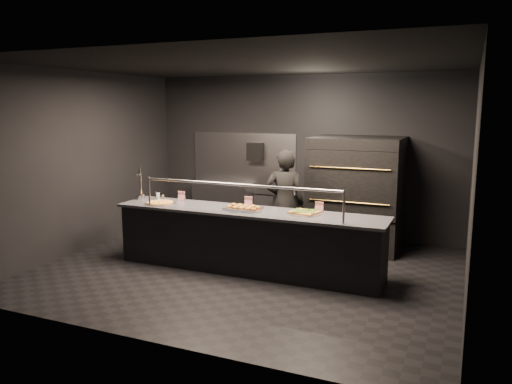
# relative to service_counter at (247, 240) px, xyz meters

# --- Properties ---
(room) EXTENTS (6.04, 6.00, 3.00)m
(room) POSITION_rel_service_counter_xyz_m (-0.02, 0.05, 1.03)
(room) COLOR black
(room) RESTS_ON ground
(service_counter) EXTENTS (4.10, 0.78, 1.37)m
(service_counter) POSITION_rel_service_counter_xyz_m (0.00, 0.00, 0.00)
(service_counter) COLOR black
(service_counter) RESTS_ON ground
(pizza_oven) EXTENTS (1.50, 1.23, 1.91)m
(pizza_oven) POSITION_rel_service_counter_xyz_m (1.20, 1.90, 0.50)
(pizza_oven) COLOR black
(pizza_oven) RESTS_ON ground
(prep_shelf) EXTENTS (1.20, 0.35, 0.90)m
(prep_shelf) POSITION_rel_service_counter_xyz_m (-1.60, 2.32, -0.01)
(prep_shelf) COLOR #99999E
(prep_shelf) RESTS_ON ground
(towel_dispenser) EXTENTS (0.30, 0.20, 0.35)m
(towel_dispenser) POSITION_rel_service_counter_xyz_m (-0.90, 2.39, 1.09)
(towel_dispenser) COLOR black
(towel_dispenser) RESTS_ON room
(fire_extinguisher) EXTENTS (0.14, 0.14, 0.51)m
(fire_extinguisher) POSITION_rel_service_counter_xyz_m (-0.35, 2.40, 0.60)
(fire_extinguisher) COLOR #B2B2B7
(fire_extinguisher) RESTS_ON room
(beer_tap) EXTENTS (0.15, 0.22, 0.58)m
(beer_tap) POSITION_rel_service_counter_xyz_m (-1.95, 0.09, 0.62)
(beer_tap) COLOR silver
(beer_tap) RESTS_ON service_counter
(round_pizza) EXTENTS (0.48, 0.48, 0.03)m
(round_pizza) POSITION_rel_service_counter_xyz_m (-1.45, -0.10, 0.47)
(round_pizza) COLOR silver
(round_pizza) RESTS_ON service_counter
(slider_tray_a) EXTENTS (0.48, 0.37, 0.07)m
(slider_tray_a) POSITION_rel_service_counter_xyz_m (-0.10, 0.00, 0.48)
(slider_tray_a) COLOR silver
(slider_tray_a) RESTS_ON service_counter
(slider_tray_b) EXTENTS (0.52, 0.46, 0.07)m
(slider_tray_b) POSITION_rel_service_counter_xyz_m (-0.00, -0.04, 0.48)
(slider_tray_b) COLOR silver
(slider_tray_b) RESTS_ON service_counter
(square_pizza) EXTENTS (0.47, 0.47, 0.05)m
(square_pizza) POSITION_rel_service_counter_xyz_m (0.85, 0.09, 0.47)
(square_pizza) COLOR silver
(square_pizza) RESTS_ON service_counter
(condiment_jar) EXTENTS (0.16, 0.06, 0.10)m
(condiment_jar) POSITION_rel_service_counter_xyz_m (-1.67, 0.21, 0.50)
(condiment_jar) COLOR silver
(condiment_jar) RESTS_ON service_counter
(tent_cards) EXTENTS (2.42, 0.04, 0.15)m
(tent_cards) POSITION_rel_service_counter_xyz_m (-0.13, 0.28, 0.53)
(tent_cards) COLOR white
(tent_cards) RESTS_ON service_counter
(trash_bin) EXTENTS (0.48, 0.48, 0.79)m
(trash_bin) POSITION_rel_service_counter_xyz_m (-0.20, 2.22, -0.07)
(trash_bin) COLOR black
(trash_bin) RESTS_ON ground
(worker) EXTENTS (0.73, 0.59, 1.74)m
(worker) POSITION_rel_service_counter_xyz_m (0.23, 0.98, 0.41)
(worker) COLOR black
(worker) RESTS_ON ground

